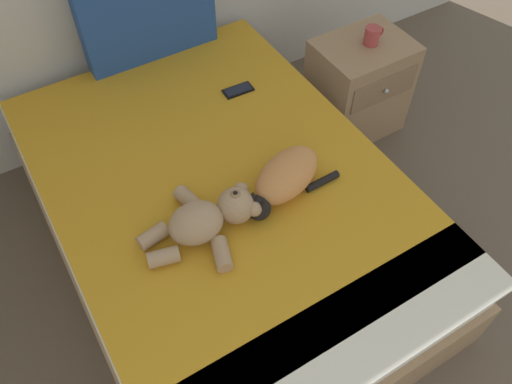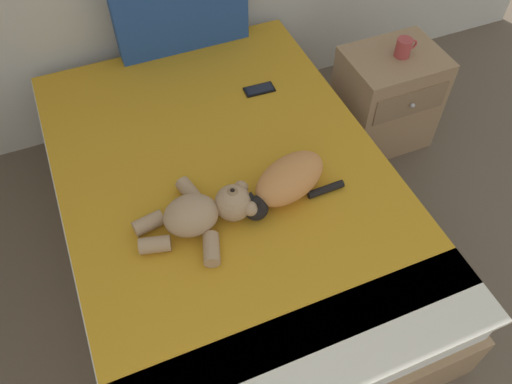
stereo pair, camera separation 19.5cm
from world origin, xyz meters
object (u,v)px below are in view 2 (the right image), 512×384
object	(u,v)px
cell_phone	(259,89)
mug	(404,47)
bed	(228,212)
cat	(286,182)
teddy_bear	(203,213)
nightstand	(386,99)
patterned_cushion	(181,8)

from	to	relation	value
cell_phone	mug	world-z (taller)	mug
bed	cell_phone	world-z (taller)	cell_phone
cat	teddy_bear	xyz separation A→B (m)	(-0.36, -0.02, -0.00)
bed	nightstand	bearing A→B (deg)	19.21
patterned_cushion	teddy_bear	xyz separation A→B (m)	(-0.28, -1.14, -0.16)
patterned_cushion	cat	bearing A→B (deg)	-86.12
patterned_cushion	cat	world-z (taller)	patterned_cushion
cat	patterned_cushion	bearing A→B (deg)	93.88
patterned_cushion	nightstand	distance (m)	1.20
cat	bed	bearing A→B (deg)	135.58
bed	mug	xyz separation A→B (m)	(1.10, 0.37, 0.36)
cell_phone	nightstand	size ratio (longest dim) A/B	0.26
bed	mug	distance (m)	1.22
patterned_cushion	mug	size ratio (longest dim) A/B	5.72
patterned_cushion	cell_phone	xyz separation A→B (m)	(0.23, -0.49, -0.22)
bed	patterned_cushion	xyz separation A→B (m)	(0.12, 0.93, 0.49)
teddy_bear	nightstand	size ratio (longest dim) A/B	0.84
teddy_bear	cell_phone	size ratio (longest dim) A/B	3.16
teddy_bear	nightstand	bearing A→B (deg)	25.16
nightstand	bed	bearing A→B (deg)	-160.79
patterned_cushion	cell_phone	bearing A→B (deg)	-65.18
cat	nightstand	size ratio (longest dim) A/B	0.77
bed	cell_phone	xyz separation A→B (m)	(0.34, 0.45, 0.27)
patterned_cushion	bed	bearing A→B (deg)	-97.21
patterned_cushion	mug	xyz separation A→B (m)	(0.98, -0.56, -0.13)
teddy_bear	patterned_cushion	bearing A→B (deg)	76.12
bed	cell_phone	size ratio (longest dim) A/B	13.34
cat	mug	distance (m)	1.07
teddy_bear	mug	size ratio (longest dim) A/B	3.99
cat	nightstand	distance (m)	1.09
patterned_cushion	mug	world-z (taller)	patterned_cushion
teddy_bear	mug	bearing A→B (deg)	24.55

